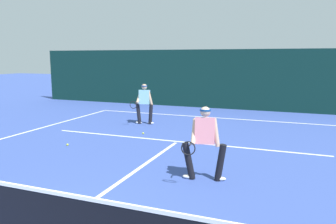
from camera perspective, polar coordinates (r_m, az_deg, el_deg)
court_line_baseline_far at (r=14.94m, az=7.52°, el=-0.93°), size 11.04×0.10×0.01m
court_line_service at (r=10.63m, az=1.63°, el=-5.07°), size 9.00×0.10×0.01m
court_line_centre at (r=7.68m, az=-6.95°, el=-10.89°), size 0.10×6.40×0.01m
tennis_net at (r=5.12m, az=-24.86°, el=-16.21°), size 12.09×0.09×1.07m
player_near at (r=7.21m, az=6.28°, el=-4.82°), size 0.98×0.88×1.63m
player_far at (r=13.28m, az=-4.09°, el=1.69°), size 0.77×0.91×1.61m
tennis_ball at (r=10.58m, az=-16.86°, el=-5.38°), size 0.07×0.07×0.07m
tennis_ball_extra at (r=11.65m, az=-4.28°, el=-3.66°), size 0.07×0.07×0.07m
back_fence_windscreen at (r=17.46m, az=9.81°, el=5.55°), size 22.20×0.12×3.06m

